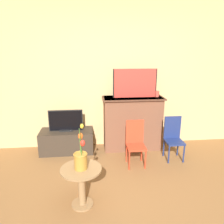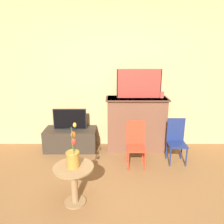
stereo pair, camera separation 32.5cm
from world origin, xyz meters
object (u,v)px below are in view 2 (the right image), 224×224
at_px(painting, 139,84).
at_px(vase_tulips, 73,156).
at_px(tv_monitor, 70,119).
at_px(chair_red, 136,142).
at_px(chair_blue, 177,139).

distance_m(painting, vase_tulips, 1.88).
distance_m(painting, tv_monitor, 1.40).
xyz_separation_m(chair_red, vase_tulips, (-0.83, -0.92, 0.23)).
xyz_separation_m(painting, tv_monitor, (-1.24, -0.04, -0.65)).
height_order(chair_red, chair_blue, same).
distance_m(painting, chair_red, 1.04).
bearing_deg(chair_red, chair_blue, 10.99).
bearing_deg(painting, chair_red, -98.85).
distance_m(tv_monitor, chair_red, 1.29).
bearing_deg(painting, chair_blue, -39.40).
bearing_deg(painting, tv_monitor, -178.14).
bearing_deg(vase_tulips, chair_blue, 34.88).
bearing_deg(chair_blue, vase_tulips, -145.12).
height_order(tv_monitor, chair_red, tv_monitor).
relative_size(tv_monitor, chair_red, 0.83).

